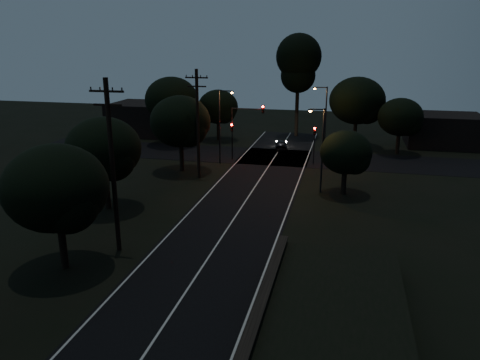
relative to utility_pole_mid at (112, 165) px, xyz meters
The scene contains 21 objects.
road_surface 18.13m from the utility_pole_mid, 69.58° to the left, with size 60.00×70.00×0.03m.
utility_pole_mid is the anchor object (origin of this frame).
utility_pole_far 17.00m from the utility_pole_mid, 90.00° to the left, with size 2.20×0.30×10.50m.
tree_left_b 3.69m from the utility_pole_mid, 119.84° to the right, with size 5.94×5.94×7.55m.
tree_left_c 8.16m from the utility_pole_mid, 121.95° to the left, with size 5.88×5.88×7.43m.
tree_left_d 19.03m from the utility_pole_mid, 96.90° to the left, with size 6.13×6.13×7.78m.
tree_far_nw 35.03m from the utility_pole_mid, 94.61° to the left, with size 5.32×5.32×6.74m.
tree_far_w 31.82m from the utility_pole_mid, 104.11° to the left, with size 6.78×6.78×8.64m.
tree_far_ne 38.05m from the utility_pole_mid, 66.38° to the left, with size 6.90×6.90×8.73m.
tree_far_e 37.77m from the utility_pole_mid, 57.67° to the left, with size 5.21×5.21×6.61m.
tree_right_a 20.66m from the utility_pole_mid, 46.48° to the left, with size 4.47×4.47×5.68m.
tall_pine 40.84m from the utility_pole_mid, 80.07° to the left, with size 6.15×6.15×13.97m.
building_left 39.72m from the utility_pole_mid, 110.73° to the left, with size 10.00×8.00×4.40m, color black.
building_right 46.19m from the utility_pole_mid, 55.62° to the left, with size 9.00×7.00×4.00m, color black.
signal_left 25.19m from the utility_pole_mid, 86.79° to the left, with size 0.28×0.35×4.10m.
signal_right 27.30m from the utility_pole_mid, 67.01° to the left, with size 0.28×0.35×4.10m.
signal_mast 25.22m from the utility_pole_mid, 82.96° to the left, with size 3.70×0.35×6.25m.
streetlight_a 23.04m from the utility_pole_mid, 88.27° to the left, with size 1.66×0.26×8.00m.
streetlight_b 31.15m from the utility_pole_mid, 68.70° to the left, with size 1.66×0.26×8.00m.
streetlight_c 19.15m from the utility_pole_mid, 51.74° to the left, with size 1.46×0.26×7.50m.
car 32.02m from the utility_pole_mid, 78.78° to the left, with size 1.44×3.58×1.22m, color black.
Camera 1 is at (7.91, -10.34, 13.14)m, focal length 35.00 mm.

